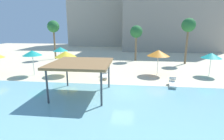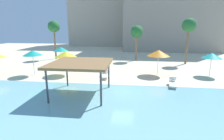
{
  "view_description": "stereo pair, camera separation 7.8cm",
  "coord_description": "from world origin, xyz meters",
  "px_view_note": "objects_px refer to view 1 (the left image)",
  "views": [
    {
      "loc": [
        0.98,
        -14.0,
        5.25
      ],
      "look_at": [
        -0.86,
        2.0,
        1.3
      ],
      "focal_mm": 28.42,
      "sensor_mm": 36.0,
      "label": 1
    },
    {
      "loc": [
        1.06,
        -13.99,
        5.25
      ],
      "look_at": [
        -0.86,
        2.0,
        1.3
      ],
      "focal_mm": 28.42,
      "sensor_mm": 36.0,
      "label": 2
    }
  ],
  "objects_px": {
    "beach_umbrella_teal_4": "(60,49)",
    "palm_tree_1": "(136,32)",
    "beach_umbrella_teal_3": "(32,53)",
    "palm_tree_0": "(188,26)",
    "shade_pavilion": "(81,64)",
    "palm_tree_2": "(53,27)",
    "beach_umbrella_yellow_1": "(65,54)",
    "beach_umbrella_orange_2": "(158,53)",
    "lounge_chair_0": "(173,83)",
    "beach_umbrella_teal_5": "(212,56)",
    "lounge_chair_1": "(105,74)"
  },
  "relations": [
    {
      "from": "shade_pavilion",
      "to": "palm_tree_2",
      "type": "distance_m",
      "value": 17.9
    },
    {
      "from": "shade_pavilion",
      "to": "beach_umbrella_teal_4",
      "type": "distance_m",
      "value": 11.22
    },
    {
      "from": "palm_tree_0",
      "to": "palm_tree_2",
      "type": "relative_size",
      "value": 1.03
    },
    {
      "from": "beach_umbrella_orange_2",
      "to": "beach_umbrella_teal_5",
      "type": "relative_size",
      "value": 1.1
    },
    {
      "from": "beach_umbrella_teal_4",
      "to": "palm_tree_2",
      "type": "bearing_deg",
      "value": 120.34
    },
    {
      "from": "shade_pavilion",
      "to": "lounge_chair_1",
      "type": "xyz_separation_m",
      "value": [
        1.02,
        5.06,
        -2.15
      ]
    },
    {
      "from": "lounge_chair_1",
      "to": "palm_tree_0",
      "type": "relative_size",
      "value": 0.3
    },
    {
      "from": "lounge_chair_1",
      "to": "beach_umbrella_orange_2",
      "type": "bearing_deg",
      "value": 102.46
    },
    {
      "from": "beach_umbrella_yellow_1",
      "to": "beach_umbrella_teal_4",
      "type": "height_order",
      "value": "beach_umbrella_yellow_1"
    },
    {
      "from": "beach_umbrella_yellow_1",
      "to": "lounge_chair_0",
      "type": "xyz_separation_m",
      "value": [
        10.99,
        -2.75,
        -1.99
      ]
    },
    {
      "from": "lounge_chair_0",
      "to": "lounge_chair_1",
      "type": "height_order",
      "value": "same"
    },
    {
      "from": "beach_umbrella_teal_4",
      "to": "lounge_chair_1",
      "type": "height_order",
      "value": "beach_umbrella_teal_4"
    },
    {
      "from": "beach_umbrella_yellow_1",
      "to": "lounge_chair_0",
      "type": "relative_size",
      "value": 1.35
    },
    {
      "from": "beach_umbrella_teal_4",
      "to": "palm_tree_1",
      "type": "distance_m",
      "value": 11.65
    },
    {
      "from": "lounge_chair_0",
      "to": "lounge_chair_1",
      "type": "xyz_separation_m",
      "value": [
        -6.54,
        2.05,
        0.0
      ]
    },
    {
      "from": "shade_pavilion",
      "to": "beach_umbrella_teal_4",
      "type": "bearing_deg",
      "value": 120.18
    },
    {
      "from": "lounge_chair_0",
      "to": "palm_tree_2",
      "type": "relative_size",
      "value": 0.32
    },
    {
      "from": "beach_umbrella_teal_3",
      "to": "beach_umbrella_teal_5",
      "type": "distance_m",
      "value": 19.34
    },
    {
      "from": "beach_umbrella_yellow_1",
      "to": "lounge_chair_0",
      "type": "distance_m",
      "value": 11.51
    },
    {
      "from": "beach_umbrella_teal_4",
      "to": "lounge_chair_0",
      "type": "relative_size",
      "value": 1.33
    },
    {
      "from": "palm_tree_0",
      "to": "beach_umbrella_orange_2",
      "type": "bearing_deg",
      "value": -126.07
    },
    {
      "from": "beach_umbrella_orange_2",
      "to": "lounge_chair_0",
      "type": "height_order",
      "value": "beach_umbrella_orange_2"
    },
    {
      "from": "beach_umbrella_teal_5",
      "to": "lounge_chair_1",
      "type": "bearing_deg",
      "value": -169.6
    },
    {
      "from": "beach_umbrella_teal_5",
      "to": "lounge_chair_0",
      "type": "distance_m",
      "value": 6.58
    },
    {
      "from": "beach_umbrella_teal_3",
      "to": "beach_umbrella_yellow_1",
      "type": "bearing_deg",
      "value": 10.4
    },
    {
      "from": "lounge_chair_0",
      "to": "beach_umbrella_teal_5",
      "type": "bearing_deg",
      "value": 140.26
    },
    {
      "from": "beach_umbrella_yellow_1",
      "to": "beach_umbrella_orange_2",
      "type": "xyz_separation_m",
      "value": [
        10.12,
        1.17,
        0.12
      ]
    },
    {
      "from": "beach_umbrella_yellow_1",
      "to": "beach_umbrella_teal_5",
      "type": "xyz_separation_m",
      "value": [
        15.75,
        1.37,
        -0.09
      ]
    },
    {
      "from": "shade_pavilion",
      "to": "palm_tree_0",
      "type": "height_order",
      "value": "palm_tree_0"
    },
    {
      "from": "palm_tree_2",
      "to": "lounge_chair_1",
      "type": "bearing_deg",
      "value": -45.85
    },
    {
      "from": "beach_umbrella_teal_4",
      "to": "lounge_chair_1",
      "type": "distance_m",
      "value": 8.37
    },
    {
      "from": "lounge_chair_1",
      "to": "palm_tree_2",
      "type": "distance_m",
      "value": 15.05
    },
    {
      "from": "palm_tree_1",
      "to": "beach_umbrella_yellow_1",
      "type": "bearing_deg",
      "value": -129.31
    },
    {
      "from": "lounge_chair_0",
      "to": "shade_pavilion",
      "type": "bearing_deg",
      "value": -58.98
    },
    {
      "from": "beach_umbrella_yellow_1",
      "to": "lounge_chair_0",
      "type": "bearing_deg",
      "value": -14.05
    },
    {
      "from": "beach_umbrella_yellow_1",
      "to": "beach_umbrella_teal_3",
      "type": "bearing_deg",
      "value": -169.6
    },
    {
      "from": "beach_umbrella_teal_5",
      "to": "palm_tree_0",
      "type": "bearing_deg",
      "value": 97.32
    },
    {
      "from": "lounge_chair_1",
      "to": "palm_tree_0",
      "type": "bearing_deg",
      "value": 123.13
    },
    {
      "from": "beach_umbrella_orange_2",
      "to": "lounge_chair_1",
      "type": "relative_size",
      "value": 1.43
    },
    {
      "from": "beach_umbrella_teal_3",
      "to": "palm_tree_2",
      "type": "relative_size",
      "value": 0.44
    },
    {
      "from": "palm_tree_0",
      "to": "palm_tree_2",
      "type": "bearing_deg",
      "value": 175.05
    },
    {
      "from": "beach_umbrella_teal_3",
      "to": "palm_tree_0",
      "type": "bearing_deg",
      "value": 24.55
    },
    {
      "from": "beach_umbrella_teal_4",
      "to": "beach_umbrella_teal_5",
      "type": "height_order",
      "value": "beach_umbrella_teal_4"
    },
    {
      "from": "beach_umbrella_teal_4",
      "to": "beach_umbrella_teal_3",
      "type": "bearing_deg",
      "value": -105.57
    },
    {
      "from": "beach_umbrella_yellow_1",
      "to": "palm_tree_0",
      "type": "relative_size",
      "value": 0.41
    },
    {
      "from": "beach_umbrella_yellow_1",
      "to": "beach_umbrella_orange_2",
      "type": "bearing_deg",
      "value": 6.61
    },
    {
      "from": "beach_umbrella_teal_5",
      "to": "lounge_chair_1",
      "type": "distance_m",
      "value": 11.64
    },
    {
      "from": "lounge_chair_0",
      "to": "palm_tree_1",
      "type": "bearing_deg",
      "value": -156.12
    },
    {
      "from": "lounge_chair_0",
      "to": "palm_tree_2",
      "type": "distance_m",
      "value": 21.11
    },
    {
      "from": "beach_umbrella_teal_4",
      "to": "palm_tree_1",
      "type": "relative_size",
      "value": 0.48
    }
  ]
}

